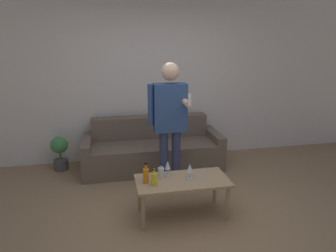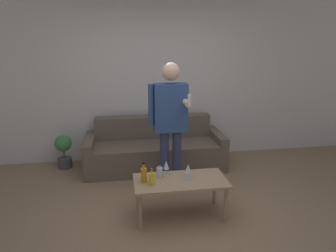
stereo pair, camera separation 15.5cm
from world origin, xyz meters
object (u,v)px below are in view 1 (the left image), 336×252
couch (152,150)px  person_standing_front (170,117)px  coffee_table (182,184)px  bottle_orange (154,179)px

couch → person_standing_front: person_standing_front is taller
person_standing_front → couch: bearing=98.5°
coffee_table → person_standing_front: bearing=90.5°
bottle_orange → person_standing_front: size_ratio=0.11×
bottle_orange → person_standing_front: bearing=66.6°
coffee_table → bottle_orange: bottle_orange is taller
person_standing_front → coffee_table: bearing=-89.5°
bottle_orange → person_standing_front: (0.33, 0.75, 0.48)m
coffee_table → person_standing_front: person_standing_front is taller
person_standing_front → bottle_orange: bearing=-113.4°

